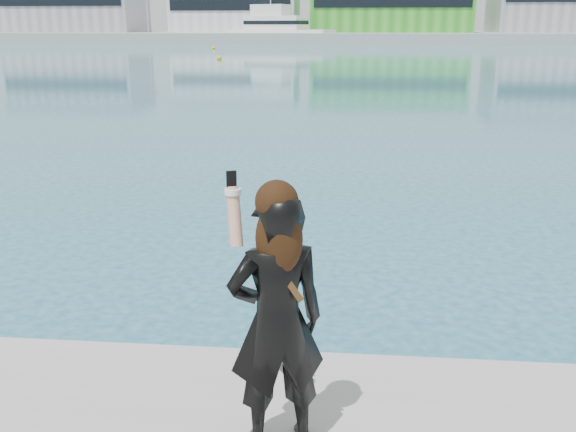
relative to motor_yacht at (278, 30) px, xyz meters
name	(u,v)px	position (x,y,z in m)	size (l,w,h in m)	color
far_quay	(348,37)	(12.48, 13.01, -1.56)	(320.00, 40.00, 2.00)	#9E9E99
warehouse_grey_left	(75,2)	(-42.52, 10.99, 5.20)	(26.52, 16.36, 11.50)	gray
warehouse_white	(237,7)	(-9.52, 10.99, 4.20)	(24.48, 15.35, 9.50)	silver
warehouse_green	(390,4)	(20.48, 10.99, 4.70)	(30.60, 16.36, 10.50)	green
flagpole_left	(147,8)	(-25.43, 4.01, 3.98)	(1.28, 0.16, 8.00)	silver
flagpole_right	(470,7)	(34.57, 4.01, 3.98)	(1.28, 0.16, 8.00)	silver
motor_yacht	(278,30)	(0.00, 0.00, 0.00)	(20.06, 12.66, 9.10)	white
buoy_far	(214,49)	(-6.63, -25.79, -2.56)	(0.50, 0.50, 0.50)	yellow
buoy_extra	(219,60)	(0.19, -55.62, -2.56)	(0.50, 0.50, 0.50)	yellow
woman	(277,315)	(12.99, -117.14, -0.90)	(0.68, 0.56, 1.70)	black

